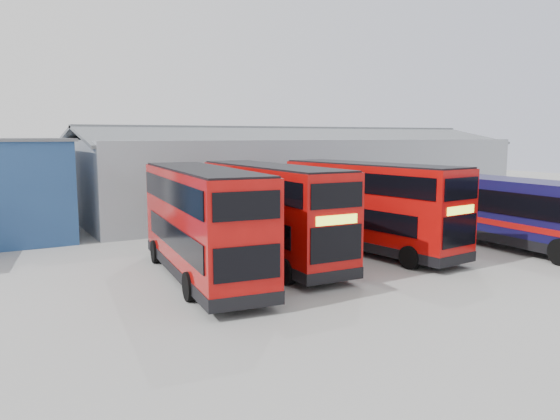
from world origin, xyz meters
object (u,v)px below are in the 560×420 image
object	(u,v)px
double_decker_right	(370,208)
single_decker_blue	(517,214)
double_decker_centre	(272,215)
double_decker_left	(202,225)
maintenance_shed	(297,173)

from	to	relation	value
double_decker_right	single_decker_blue	size ratio (longest dim) A/B	0.81
double_decker_centre	single_decker_blue	bearing A→B (deg)	-13.37
double_decker_left	single_decker_blue	size ratio (longest dim) A/B	0.82
maintenance_shed	double_decker_left	bearing A→B (deg)	-131.54
maintenance_shed	double_decker_right	bearing A→B (deg)	-108.75
double_decker_left	double_decker_centre	world-z (taller)	double_decker_left
double_decker_left	single_decker_blue	xyz separation A→B (m)	(14.92, -2.01, -0.44)
double_decker_centre	maintenance_shed	bearing A→B (deg)	56.73
maintenance_shed	single_decker_blue	world-z (taller)	maintenance_shed
maintenance_shed	double_decker_right	distance (m)	14.95
maintenance_shed	double_decker_centre	distance (m)	16.88
maintenance_shed	single_decker_blue	size ratio (longest dim) A/B	2.54
double_decker_left	maintenance_shed	bearing A→B (deg)	-124.95
double_decker_right	double_decker_left	bearing A→B (deg)	178.63
maintenance_shed	single_decker_blue	bearing A→B (deg)	-84.19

